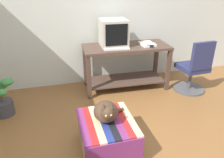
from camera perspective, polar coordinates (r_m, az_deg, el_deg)
ground_plane at (r=2.55m, az=5.11°, el=-19.48°), size 14.00×14.00×0.00m
back_wall at (r=3.82m, az=-5.12°, el=17.86°), size 8.00×0.10×2.60m
desk at (r=3.70m, az=3.62°, el=5.01°), size 1.42×0.64×0.75m
tv_monitor at (r=3.57m, az=0.38°, el=11.82°), size 0.43×0.42×0.42m
keyboard at (r=3.45m, az=1.16°, el=7.96°), size 0.41×0.20×0.02m
book at (r=3.69m, az=9.10°, el=8.93°), size 0.22×0.28×0.04m
ottoman_with_blanket at (r=2.50m, az=-1.30°, el=-14.36°), size 0.58×0.67×0.38m
cat at (r=2.34m, az=-1.51°, el=-8.40°), size 0.38×0.35×0.28m
potted_plant at (r=3.38m, az=-26.88°, el=-4.16°), size 0.38×0.40×0.63m
office_chair at (r=3.84m, az=20.49°, el=2.19°), size 0.52×0.52×0.89m
stapler at (r=3.58m, az=9.79°, el=8.39°), size 0.12×0.08×0.04m
pen at (r=3.83m, az=10.16°, el=9.23°), size 0.13×0.06×0.01m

